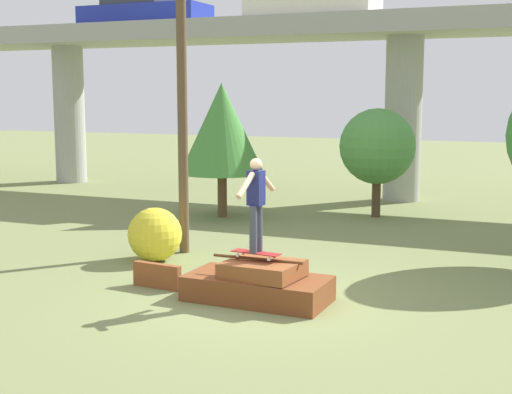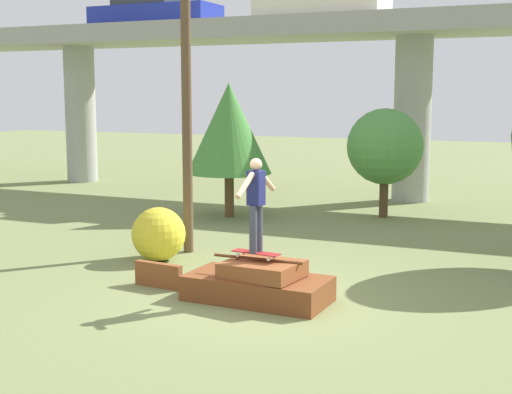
{
  "view_description": "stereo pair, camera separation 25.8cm",
  "coord_description": "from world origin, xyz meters",
  "views": [
    {
      "loc": [
        4.1,
        -9.98,
        3.21
      ],
      "look_at": [
        -0.02,
        -0.02,
        1.64
      ],
      "focal_mm": 50.0,
      "sensor_mm": 36.0,
      "label": 1
    },
    {
      "loc": [
        4.33,
        -9.88,
        3.21
      ],
      "look_at": [
        -0.02,
        -0.02,
        1.64
      ],
      "focal_mm": 50.0,
      "sensor_mm": 36.0,
      "label": 2
    }
  ],
  "objects": [
    {
      "name": "skateboard",
      "position": [
        -0.02,
        -0.02,
        0.76
      ],
      "size": [
        0.81,
        0.31,
        0.09
      ],
      "color": "maroon",
      "rests_on": "scrap_pile"
    },
    {
      "name": "tree_behind_right",
      "position": [
        -3.76,
        6.73,
        2.31
      ],
      "size": [
        2.21,
        2.21,
        3.49
      ],
      "color": "brown",
      "rests_on": "ground_plane"
    },
    {
      "name": "bush_yellow_flowering",
      "position": [
        -2.83,
        1.7,
        0.52
      ],
      "size": [
        1.04,
        1.04,
        1.04
      ],
      "color": "gold",
      "rests_on": "ground_plane"
    },
    {
      "name": "scrap_pile",
      "position": [
        0.02,
        -0.01,
        0.27
      ],
      "size": [
        2.25,
        1.15,
        0.69
      ],
      "color": "brown",
      "rests_on": "ground_plane"
    },
    {
      "name": "scrap_plank_loose",
      "position": [
        -1.83,
        0.05,
        0.21
      ],
      "size": [
        0.91,
        0.21,
        0.41
      ],
      "color": "brown",
      "rests_on": "ground_plane"
    },
    {
      "name": "ground_plane",
      "position": [
        0.0,
        0.0,
        0.0
      ],
      "size": [
        80.0,
        80.0,
        0.0
      ],
      "primitive_type": "plane",
      "color": "olive"
    },
    {
      "name": "car_on_overpass_mid",
      "position": [
        -9.04,
        11.69,
        6.02
      ],
      "size": [
        4.46,
        1.73,
        1.28
      ],
      "color": "#1E2D9E",
      "rests_on": "highway_overpass"
    },
    {
      "name": "skater",
      "position": [
        -0.02,
        -0.02,
        1.61
      ],
      "size": [
        0.24,
        1.1,
        1.46
      ],
      "color": "#383D4C",
      "rests_on": "skateboard"
    },
    {
      "name": "highway_overpass",
      "position": [
        0.0,
        11.48,
        4.73
      ],
      "size": [
        44.0,
        3.22,
        5.5
      ],
      "color": "#9E9E99",
      "rests_on": "ground_plane"
    },
    {
      "name": "utility_pole",
      "position": [
        -2.68,
        2.61,
        3.34
      ],
      "size": [
        1.3,
        0.2,
        6.44
      ],
      "color": "brown",
      "rests_on": "ground_plane"
    },
    {
      "name": "tree_mid_back",
      "position": [
        -0.03,
        8.28,
        1.85
      ],
      "size": [
        1.97,
        1.97,
        2.84
      ],
      "color": "#4C3823",
      "rests_on": "ground_plane"
    }
  ]
}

